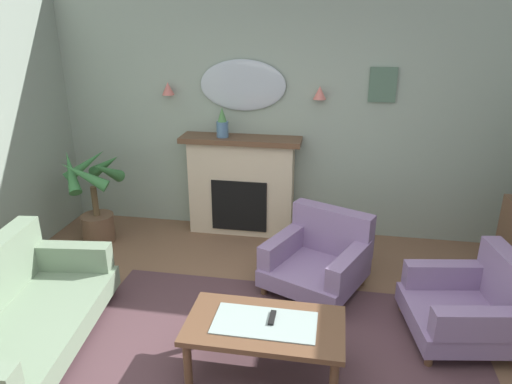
{
  "coord_description": "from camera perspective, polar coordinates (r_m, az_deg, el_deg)",
  "views": [
    {
      "loc": [
        0.36,
        -2.48,
        2.43
      ],
      "look_at": [
        -0.34,
        1.48,
        0.91
      ],
      "focal_mm": 32.79,
      "sensor_mm": 36.0,
      "label": 1
    }
  ],
  "objects": [
    {
      "name": "wall_sconce_right",
      "position": [
        5.14,
        7.79,
        11.92
      ],
      "size": [
        0.14,
        0.14,
        0.14
      ],
      "primitive_type": "cone",
      "color": "#D17066"
    },
    {
      "name": "mantel_vase_right",
      "position": [
        5.24,
        -4.13,
        8.25
      ],
      "size": [
        0.13,
        0.13,
        0.33
      ],
      "color": "#4C7093",
      "rests_on": "fireplace"
    },
    {
      "name": "patterned_rug",
      "position": [
        3.63,
        1.9,
        -21.19
      ],
      "size": [
        3.2,
        2.4,
        0.01
      ],
      "primitive_type": "cube",
      "color": "#4C3338",
      "rests_on": "ground"
    },
    {
      "name": "framed_picture",
      "position": [
        5.2,
        15.21,
        12.51
      ],
      "size": [
        0.28,
        0.03,
        0.36
      ],
      "primitive_type": "cube",
      "color": "#4C6B56"
    },
    {
      "name": "armchair_by_coffee_table",
      "position": [
        4.15,
        25.05,
        -12.32
      ],
      "size": [
        0.94,
        0.93,
        0.71
      ],
      "color": "gray",
      "rests_on": "ground"
    },
    {
      "name": "coffee_table",
      "position": [
        3.39,
        1.07,
        -16.46
      ],
      "size": [
        1.1,
        0.6,
        0.45
      ],
      "color": "brown",
      "rests_on": "ground"
    },
    {
      "name": "potted_plant_corner_palm",
      "position": [
        5.5,
        -19.1,
        -0.65
      ],
      "size": [
        0.71,
        0.72,
        1.09
      ],
      "color": "brown",
      "rests_on": "ground"
    },
    {
      "name": "fireplace",
      "position": [
        5.43,
        -1.81,
        0.67
      ],
      "size": [
        1.36,
        0.36,
        1.16
      ],
      "color": "beige",
      "rests_on": "ground"
    },
    {
      "name": "wall_back",
      "position": [
        5.31,
        6.05,
        9.89
      ],
      "size": [
        6.72,
        0.1,
        2.88
      ],
      "primitive_type": "cube",
      "color": "#93A393",
      "rests_on": "ground"
    },
    {
      "name": "armchair_beside_couch",
      "position": [
        4.48,
        7.78,
        -7.8
      ],
      "size": [
        1.07,
        1.08,
        0.71
      ],
      "color": "gray",
      "rests_on": "ground"
    },
    {
      "name": "floral_couch",
      "position": [
        4.07,
        -27.69,
        -13.21
      ],
      "size": [
        1.05,
        1.8,
        0.76
      ],
      "color": "gray",
      "rests_on": "ground"
    },
    {
      "name": "wall_sconce_left",
      "position": [
        5.48,
        -10.69,
        12.29
      ],
      "size": [
        0.14,
        0.14,
        0.14
      ],
      "primitive_type": "cone",
      "color": "#D17066"
    },
    {
      "name": "wall_mirror",
      "position": [
        5.28,
        -1.63,
        12.88
      ],
      "size": [
        0.96,
        0.06,
        0.56
      ],
      "primitive_type": "ellipsoid",
      "color": "#B2BCC6"
    },
    {
      "name": "tv_remote",
      "position": [
        3.38,
        1.99,
        -15.12
      ],
      "size": [
        0.04,
        0.16,
        0.02
      ],
      "primitive_type": "cube",
      "color": "black",
      "rests_on": "coffee_table"
    }
  ]
}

